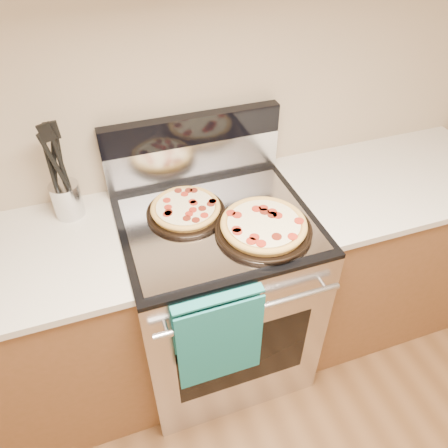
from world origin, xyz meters
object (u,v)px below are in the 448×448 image
object	(u,v)px
range_body	(218,297)
pepperoni_pizza_front	(264,226)
pepperoni_pizza_back	(186,209)
utensil_crock	(67,200)

from	to	relation	value
range_body	pepperoni_pizza_front	size ratio (longest dim) A/B	2.46
range_body	pepperoni_pizza_back	xyz separation A→B (m)	(-0.11, 0.07, 0.50)
range_body	pepperoni_pizza_front	world-z (taller)	pepperoni_pizza_front
range_body	utensil_crock	bearing A→B (deg)	156.08
pepperoni_pizza_back	utensil_crock	world-z (taller)	utensil_crock
range_body	pepperoni_pizza_front	bearing A→B (deg)	-42.09
utensil_crock	pepperoni_pizza_front	bearing A→B (deg)	-28.39
pepperoni_pizza_front	utensil_crock	xyz separation A→B (m)	(-0.69, 0.37, 0.03)
pepperoni_pizza_back	utensil_crock	distance (m)	0.47
range_body	pepperoni_pizza_back	world-z (taller)	pepperoni_pizza_back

